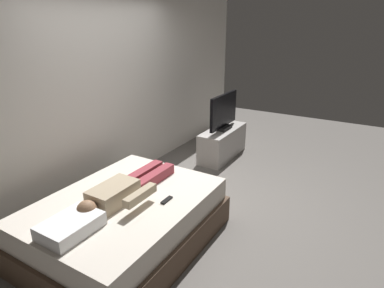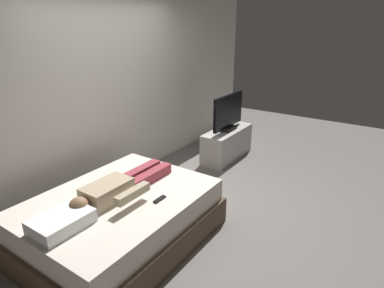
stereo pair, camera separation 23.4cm
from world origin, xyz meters
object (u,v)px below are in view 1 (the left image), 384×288
person (124,190)px  tv_stand (223,143)px  remote (167,200)px  tv (224,112)px  pillow (71,226)px  bed (126,222)px

person → tv_stand: person is taller
remote → tv: (2.46, 0.57, 0.24)m
tv → tv_stand: bearing=0.0°
person → remote: person is taller
pillow → person: size_ratio=0.38×
bed → tv: size_ratio=2.17×
remote → tv: size_ratio=0.17×
person → tv_stand: bearing=3.6°
pillow → remote: size_ratio=3.20×
pillow → remote: pillow is taller
person → bed: bearing=-153.7°
remote → tv_stand: size_ratio=0.14×
tv → bed: bearing=-176.1°
pillow → person: (0.66, 0.01, 0.02)m
pillow → tv: bearing=3.1°
person → remote: size_ratio=8.40×
bed → tv: bearing=3.9°
remote → tv_stand: remote is taller
bed → pillow: 0.72m
bed → remote: 0.52m
bed → pillow: pillow is taller
pillow → person: bearing=1.2°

